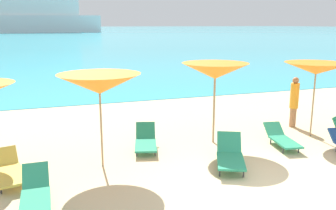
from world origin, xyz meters
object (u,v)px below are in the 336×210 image
lounge_chair_4 (282,138)px  cruise_ship (12,9)px  umbrella_3 (316,69)px  lounge_chair_2 (230,155)px  lounge_chair_3 (9,170)px  lounge_chair_8 (146,141)px  beachgoer_0 (294,100)px  umbrella_1 (99,84)px  umbrella_2 (215,71)px  lounge_chair_0 (35,193)px

lounge_chair_4 → cruise_ship: size_ratio=0.02×
umbrella_3 → lounge_chair_2: size_ratio=1.39×
lounge_chair_3 → lounge_chair_4: 7.21m
lounge_chair_8 → cruise_ship: size_ratio=0.02×
lounge_chair_8 → beachgoer_0: bearing=21.3°
umbrella_1 → beachgoer_0: (6.70, 1.43, -1.14)m
lounge_chair_2 → umbrella_2: bearing=101.2°
lounge_chair_2 → lounge_chair_3: bearing=-165.1°
umbrella_3 → cruise_ship: size_ratio=0.03×
lounge_chair_2 → lounge_chair_4: lounge_chair_2 is taller
umbrella_1 → cruise_ship: 149.05m
lounge_chair_3 → umbrella_1: bearing=-7.8°
lounge_chair_8 → lounge_chair_2: bearing=-34.5°
umbrella_2 → umbrella_3: umbrella_2 is taller
umbrella_1 → beachgoer_0: 6.94m
umbrella_1 → cruise_ship: (-11.44, 148.46, 6.78)m
umbrella_2 → lounge_chair_8: size_ratio=1.55×
lounge_chair_0 → lounge_chair_2: 4.52m
lounge_chair_4 → cruise_ship: bearing=106.7°
umbrella_2 → cruise_ship: (-14.84, 147.65, 6.71)m
lounge_chair_0 → beachgoer_0: beachgoer_0 is taller
beachgoer_0 → umbrella_3: bearing=64.2°
lounge_chair_8 → umbrella_3: bearing=9.7°
lounge_chair_8 → beachgoer_0: size_ratio=0.89×
cruise_ship → umbrella_3: bearing=-80.4°
beachgoer_0 → umbrella_1: bearing=-6.0°
umbrella_2 → lounge_chair_2: 2.63m
umbrella_3 → umbrella_2: bearing=171.9°
lounge_chair_4 → cruise_ship: cruise_ship is taller
umbrella_3 → lounge_chair_0: bearing=-166.4°
umbrella_2 → beachgoer_0: 3.56m
lounge_chair_4 → lounge_chair_0: bearing=-157.4°
lounge_chair_4 → umbrella_3: bearing=29.8°
umbrella_1 → lounge_chair_3: bearing=-175.4°
cruise_ship → lounge_chair_3: bearing=-83.8°
lounge_chair_4 → lounge_chair_2: bearing=-147.1°
umbrella_1 → lounge_chair_3: umbrella_1 is taller
lounge_chair_2 → lounge_chair_3: size_ratio=1.03×
lounge_chair_2 → cruise_ship: (-14.39, 149.51, 8.53)m
lounge_chair_2 → lounge_chair_8: lounge_chair_2 is taller
umbrella_3 → lounge_chair_2: 4.27m
umbrella_3 → lounge_chair_4: (-1.45, -0.52, -1.88)m
lounge_chair_0 → lounge_chair_3: bearing=112.7°
umbrella_1 → cruise_ship: cruise_ship is taller
lounge_chair_2 → umbrella_1: bearing=-174.8°
lounge_chair_4 → cruise_ship: (-16.54, 148.61, 8.59)m
umbrella_1 → umbrella_2: 3.50m
umbrella_2 → cruise_ship: bearing=95.7°
umbrella_3 → lounge_chair_3: size_ratio=1.43×
lounge_chair_0 → lounge_chair_2: size_ratio=0.93×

